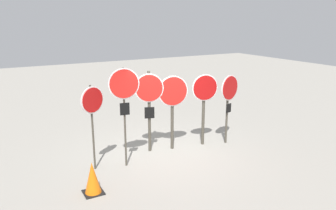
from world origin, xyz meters
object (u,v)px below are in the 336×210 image
object	(u,v)px
stop_sign_0	(92,106)
stop_sign_1	(124,92)
traffic_cone_0	(93,178)
stop_sign_4	(204,97)
stop_sign_2	(149,98)
stop_sign_5	(229,94)
stop_sign_3	(173,99)

from	to	relation	value
stop_sign_0	stop_sign_1	size ratio (longest dim) A/B	0.85
stop_sign_0	traffic_cone_0	size ratio (longest dim) A/B	3.02
stop_sign_4	traffic_cone_0	distance (m)	4.08
stop_sign_1	stop_sign_2	xyz separation A→B (m)	(0.96, 0.58, -0.38)
stop_sign_2	traffic_cone_0	size ratio (longest dim) A/B	3.23
stop_sign_1	traffic_cone_0	bearing A→B (deg)	-132.29
stop_sign_4	stop_sign_5	xyz separation A→B (m)	(0.72, -0.24, 0.05)
stop_sign_2	stop_sign_5	world-z (taller)	stop_sign_2
stop_sign_2	traffic_cone_0	xyz separation A→B (m)	(-2.11, -1.47, -1.24)
stop_sign_3	stop_sign_4	distance (m)	0.99
stop_sign_5	traffic_cone_0	distance (m)	4.70
stop_sign_3	traffic_cone_0	world-z (taller)	stop_sign_3
traffic_cone_0	stop_sign_2	bearing A→B (deg)	34.96
stop_sign_1	traffic_cone_0	size ratio (longest dim) A/B	3.56
stop_sign_0	stop_sign_4	distance (m)	3.34
stop_sign_5	stop_sign_2	bearing A→B (deg)	152.12
stop_sign_2	stop_sign_3	xyz separation A→B (m)	(0.66, -0.17, -0.08)
stop_sign_1	stop_sign_5	bearing A→B (deg)	10.05
stop_sign_0	stop_sign_2	world-z (taller)	stop_sign_2
stop_sign_0	stop_sign_5	bearing A→B (deg)	-26.19
stop_sign_1	stop_sign_2	bearing A→B (deg)	40.94
stop_sign_4	traffic_cone_0	bearing A→B (deg)	-149.90
stop_sign_0	stop_sign_3	bearing A→B (deg)	-18.51
stop_sign_3	stop_sign_5	xyz separation A→B (m)	(1.70, -0.40, 0.03)
stop_sign_0	stop_sign_5	world-z (taller)	stop_sign_0
stop_sign_4	stop_sign_0	bearing A→B (deg)	-166.16
stop_sign_2	stop_sign_4	world-z (taller)	stop_sign_2
stop_sign_5	traffic_cone_0	xyz separation A→B (m)	(-4.46, -0.91, -1.18)
stop_sign_0	stop_sign_5	distance (m)	4.06
stop_sign_1	stop_sign_2	distance (m)	1.18
stop_sign_0	stop_sign_1	distance (m)	0.84
stop_sign_3	stop_sign_5	world-z (taller)	stop_sign_3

